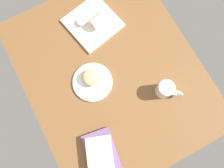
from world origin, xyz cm
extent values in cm
cube|color=brown|center=(0.00, 0.00, 2.00)|extent=(110.00, 90.00, 4.00)
cylinder|color=white|center=(0.49, 11.33, 4.70)|extent=(20.76, 20.76, 1.40)
ellipsoid|color=tan|center=(1.89, 11.22, 8.05)|extent=(10.20, 9.93, 5.30)
cube|color=silver|center=(29.99, -4.01, 4.80)|extent=(30.61, 30.61, 1.60)
cylinder|color=silver|center=(32.19, 1.33, 6.82)|extent=(4.79, 4.79, 2.45)
cylinder|color=#B85F2B|center=(32.19, 1.33, 7.75)|extent=(3.93, 3.93, 0.40)
cylinder|color=beige|center=(28.24, -8.29, 8.63)|extent=(8.79, 13.08, 6.06)
cube|color=#6B4C7A|center=(-33.42, 23.38, 5.50)|extent=(22.78, 17.16, 3.01)
cube|color=silver|center=(-34.18, 24.55, 8.15)|extent=(20.92, 17.57, 2.29)
cylinder|color=white|center=(-21.31, -18.66, 9.01)|extent=(7.97, 7.97, 10.02)
cylinder|color=#AD6D46|center=(-21.31, -18.66, 13.42)|extent=(6.54, 6.54, 0.40)
torus|color=white|center=(-25.44, -22.51, 9.01)|extent=(6.09, 5.80, 7.21)
camera|label=1|loc=(-27.36, 14.44, 116.98)|focal=35.34mm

